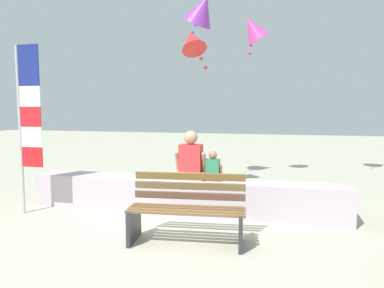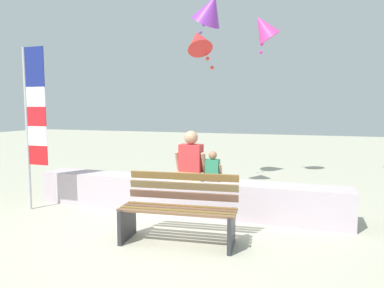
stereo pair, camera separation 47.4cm
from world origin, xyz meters
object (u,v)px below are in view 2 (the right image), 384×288
Objects in this scene: park_bench at (179,211)px; person_child at (213,169)px; kite_magenta at (264,27)px; flag_banner at (33,115)px; kite_red at (199,41)px; person_adult at (191,160)px; kite_purple at (210,10)px.

person_child reaches higher than park_bench.
flag_banner is at bearing -130.37° from kite_magenta.
kite_red is (-1.10, -1.67, -0.54)m from kite_magenta.
park_bench is 3.98m from kite_red.
kite_red reaches higher than person_adult.
park_bench is at bearing -77.29° from kite_red.
kite_magenta is 0.82× the size of kite_purple.
person_child is (0.38, 0.00, -0.13)m from person_adult.
kite_purple reaches higher than kite_magenta.
kite_purple is (2.26, 3.06, 2.33)m from flag_banner.
flag_banner is at bearing -126.43° from kite_purple.
park_bench is 3.18m from flag_banner.
person_adult is 3.86m from kite_purple.
park_bench is 1.62× the size of kite_magenta.
kite_purple is at bearing 99.65° from park_bench.
person_adult is at bearing 16.22° from flag_banner.
kite_red reaches higher than person_child.
person_child is 0.18× the size of flag_banner.
kite_purple reaches higher than person_adult.
park_bench is at bearing -77.79° from person_adult.
kite_purple reaches higher than flag_banner.
kite_red is (2.24, 2.25, 1.50)m from flag_banner.
person_adult is 2.73m from kite_red.
flag_banner is (-2.96, -0.75, 0.88)m from person_child.
person_child is at bearing -96.64° from kite_magenta.
person_adult is at bearing -103.26° from kite_magenta.
kite_purple is at bearing 88.59° from kite_red.
kite_purple is 1.31× the size of kite_red.
person_adult is 0.29× the size of flag_banner.
person_child is at bearing 85.97° from park_bench.
kite_magenta is 2.07m from kite_red.
flag_banner is 3.51m from kite_red.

